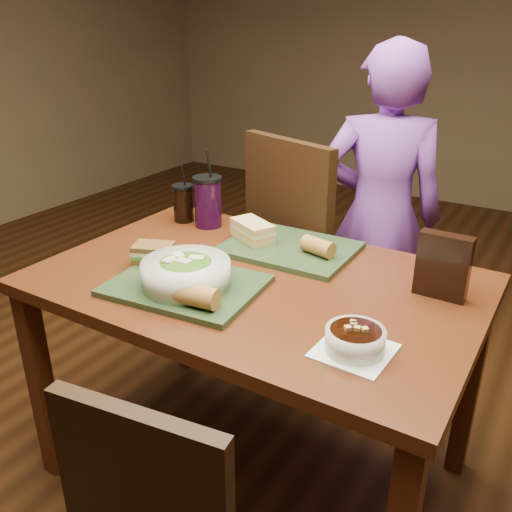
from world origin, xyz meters
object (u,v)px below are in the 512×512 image
Objects in this scene: chair_far at (299,248)px; sandwich_far at (253,230)px; tray_near at (186,285)px; cup_berry at (208,201)px; tray_far at (290,248)px; soup_bowl at (355,340)px; baguette_far at (318,247)px; baguette_near at (197,296)px; diner at (379,218)px; chip_bag at (443,266)px; sandwich_near at (154,253)px; salad_bowl at (186,272)px; cup_cola at (183,203)px; dining_table at (256,304)px.

sandwich_far is at bearing -87.03° from chair_far.
tray_near is 1.44× the size of cup_berry.
soup_bowl is (0.42, -0.45, 0.02)m from tray_far.
baguette_far is at bearing -0.80° from sandwich_far.
cup_berry is (-0.24, 0.07, 0.05)m from sandwich_far.
diner is at bearing 84.23° from baguette_near.
sandwich_far is 0.62× the size of cup_berry.
baguette_far is 0.41m from chip_bag.
tray_far is 0.45m from sandwich_near.
salad_bowl is 1.76× the size of sandwich_near.
chip_bag reaches higher than soup_bowl.
soup_bowl is (0.32, -1.06, 0.08)m from diner.
diner is 0.82m from cup_cola.
baguette_far is (0.11, -0.02, 0.04)m from tray_far.
sandwich_far is 0.25m from baguette_far.
chair_far is 0.52m from cup_cola.
tray_far is 0.62m from soup_bowl.
sandwich_far is at bearing 124.22° from dining_table.
dining_table is 0.60m from cup_cola.
chair_far is 0.45m from sandwich_far.
chair_far is at bearing 99.59° from baguette_near.
diner is at bearing 91.06° from baguette_far.
diner reaches higher than cup_berry.
diner is at bearing 83.98° from dining_table.
sandwich_near reaches higher than tray_near.
tray_far is at bearing -8.03° from cup_berry.
cup_berry reaches higher than tray_far.
diner is (0.09, 0.84, 0.04)m from dining_table.
sandwich_near is 0.65× the size of cup_cola.
sandwich_far is 0.36m from cup_cola.
chair_far is 5.87× the size of sandwich_far.
chair_far is 0.80m from tray_near.
diner is at bearing 68.96° from sandwich_far.
cup_cola is 0.12m from cup_berry.
salad_bowl is at bearing -124.34° from dining_table.
diner is 1.02m from sandwich_near.
sandwich_near is 0.36m from sandwich_far.
diner is 3.35× the size of tray_near.
dining_table is 0.36m from sandwich_near.
diner is 0.61m from tray_far.
cup_berry reaches higher than sandwich_near.
chip_bag is at bearing -7.86° from cup_berry.
tray_far is 0.39m from cup_berry.
sandwich_near is (-0.19, 0.08, -0.01)m from salad_bowl.
sandwich_far is at bearing -173.79° from tray_far.
chip_bag reaches higher than baguette_far.
soup_bowl is (0.53, -0.04, -0.03)m from salad_bowl.
cup_berry reaches higher than soup_bowl.
salad_bowl reaches higher than sandwich_far.
tray_near is at bearing 174.63° from soup_bowl.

